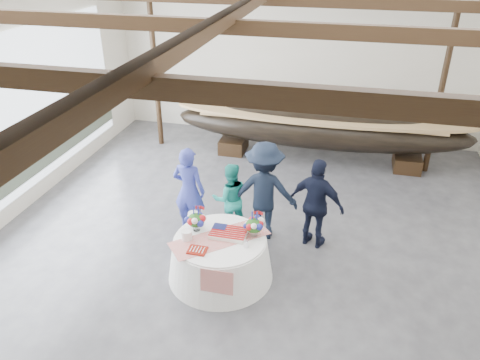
# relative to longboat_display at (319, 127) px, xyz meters

# --- Properties ---
(floor) EXTENTS (10.00, 12.00, 0.01)m
(floor) POSITION_rel_longboat_display_xyz_m (-0.82, -4.49, -0.89)
(floor) COLOR #3D3D42
(floor) RESTS_ON ground
(wall_back) EXTENTS (10.00, 0.02, 4.50)m
(wall_back) POSITION_rel_longboat_display_xyz_m (-0.82, 1.51, 1.36)
(wall_back) COLOR silver
(wall_back) RESTS_ON ground
(pavilion_structure) EXTENTS (9.80, 11.76, 4.50)m
(pavilion_structure) POSITION_rel_longboat_display_xyz_m (-0.82, -3.71, 3.11)
(pavilion_structure) COLOR black
(pavilion_structure) RESTS_ON ground
(open_bay) EXTENTS (0.03, 7.00, 3.20)m
(open_bay) POSITION_rel_longboat_display_xyz_m (-5.77, -3.49, 0.94)
(open_bay) COLOR silver
(open_bay) RESTS_ON ground
(longboat_display) EXTENTS (7.44, 1.49, 1.40)m
(longboat_display) POSITION_rel_longboat_display_xyz_m (0.00, 0.00, 0.00)
(longboat_display) COLOR black
(longboat_display) RESTS_ON ground
(banquet_table) EXTENTS (1.79, 1.79, 0.77)m
(banquet_table) POSITION_rel_longboat_display_xyz_m (-1.15, -5.06, -0.51)
(banquet_table) COLOR white
(banquet_table) RESTS_ON ground
(tabletop_items) EXTENTS (1.61, 1.50, 0.40)m
(tabletop_items) POSITION_rel_longboat_display_xyz_m (-1.18, -4.92, 0.03)
(tabletop_items) COLOR red
(tabletop_items) RESTS_ON banquet_table
(guest_woman_blue) EXTENTS (0.69, 0.49, 1.77)m
(guest_woman_blue) POSITION_rel_longboat_display_xyz_m (-2.12, -3.83, -0.01)
(guest_woman_blue) COLOR navy
(guest_woman_blue) RESTS_ON ground
(guest_woman_teal) EXTENTS (0.86, 0.78, 1.45)m
(guest_woman_teal) POSITION_rel_longboat_display_xyz_m (-1.34, -3.68, -0.16)
(guest_woman_teal) COLOR teal
(guest_woman_teal) RESTS_ON ground
(guest_man_left) EXTENTS (1.32, 0.83, 1.95)m
(guest_man_left) POSITION_rel_longboat_display_xyz_m (-0.68, -3.68, 0.09)
(guest_man_left) COLOR black
(guest_man_left) RESTS_ON ground
(guest_man_right) EXTENTS (1.12, 0.73, 1.77)m
(guest_man_right) POSITION_rel_longboat_display_xyz_m (0.31, -3.76, -0.01)
(guest_man_right) COLOR black
(guest_man_right) RESTS_ON ground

